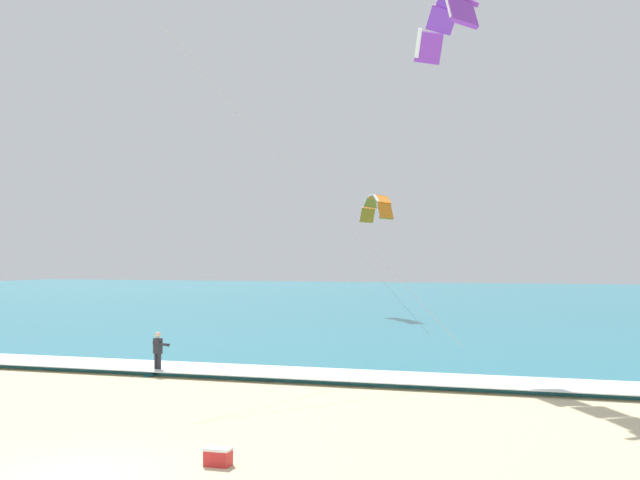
% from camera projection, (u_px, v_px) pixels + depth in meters
% --- Properties ---
extents(ground_plane, '(200.00, 200.00, 0.00)m').
position_uv_depth(ground_plane, '(78.00, 475.00, 16.79)').
color(ground_plane, beige).
extents(sea, '(200.00, 120.00, 0.20)m').
position_uv_depth(sea, '(482.00, 300.00, 86.37)').
color(sea, teal).
rests_on(sea, ground).
extents(surf_foam, '(200.00, 3.02, 0.04)m').
position_uv_depth(surf_foam, '(301.00, 373.00, 30.27)').
color(surf_foam, white).
rests_on(surf_foam, sea).
extents(surfboard, '(0.90, 1.47, 0.09)m').
position_uv_depth(surfboard, '(158.00, 374.00, 31.22)').
color(surfboard, '#239EC6').
rests_on(surfboard, ground).
extents(kitesurfer, '(0.64, 0.64, 1.69)m').
position_uv_depth(kitesurfer, '(158.00, 351.00, 31.25)').
color(kitesurfer, '#232328').
rests_on(kitesurfer, ground).
extents(kite_primary, '(12.35, 7.27, 14.27)m').
position_uv_depth(kite_primary, '(446.00, 17.00, 32.85)').
color(kite_primary, purple).
extents(kite_distant, '(3.84, 5.57, 2.07)m').
position_uv_depth(kite_distant, '(376.00, 205.00, 61.48)').
color(kite_distant, orange).
extents(cooler_box, '(0.58, 0.38, 0.40)m').
position_uv_depth(cooler_box, '(218.00, 457.00, 17.50)').
color(cooler_box, red).
rests_on(cooler_box, ground).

